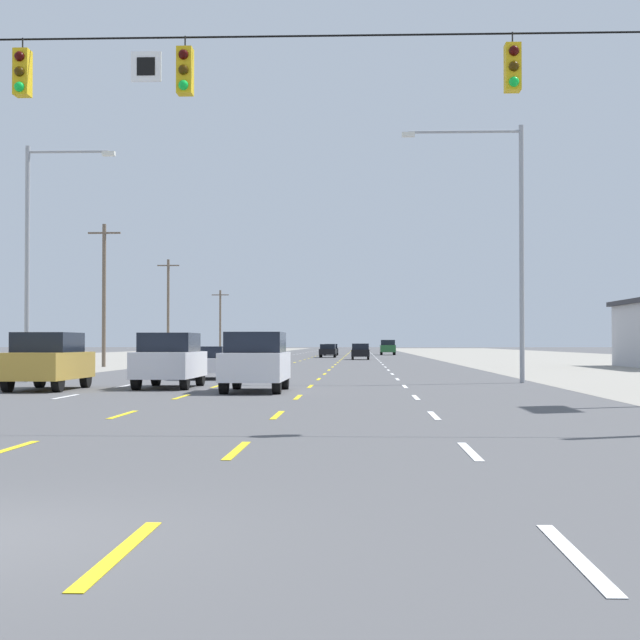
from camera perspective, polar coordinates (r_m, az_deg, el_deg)
The scene contains 17 objects.
ground_plane at distance 74.50m, azimuth -0.51°, elevation -2.52°, with size 572.00×572.00×0.00m, color #4C4C4F.
lane_markings at distance 112.96m, azimuth 0.44°, elevation -2.09°, with size 10.64×227.60×0.01m.
signal_span_wire at distance 20.56m, azimuth -8.54°, elevation 8.47°, with size 25.66×0.53×8.73m.
suv_center_turn_nearest at distance 34.09m, azimuth -3.60°, elevation -2.28°, with size 1.98×4.90×1.98m.
suv_far_left_near at distance 36.49m, azimuth -14.90°, elevation -2.18°, with size 1.98×4.90×1.98m.
suv_inner_left_mid at distance 37.23m, azimuth -8.38°, elevation -2.19°, with size 1.98×4.90×1.98m.
sedan_inner_left_midfar at distance 46.27m, azimuth -6.30°, elevation -2.34°, with size 1.80×4.50×1.46m.
hatchback_inner_right_far at distance 97.65m, azimuth 2.27°, elevation -1.76°, with size 1.72×3.90×1.54m.
sedan_center_turn_farther at distance 111.42m, azimuth 0.44°, elevation -1.72°, with size 1.80×4.50×1.46m.
sedan_far_left_farthest at distance 120.11m, azimuth -2.77°, elevation -1.68°, with size 1.80×4.50×1.46m.
sedan_center_turn_distant_a at distance 128.87m, azimuth 0.62°, elevation -1.66°, with size 1.80×4.50×1.46m.
suv_far_right_distant_b at distance 134.69m, azimuth 3.80°, elevation -1.52°, with size 1.98×4.90×1.98m.
streetlight_left_row_0 at distance 43.90m, azimuth -15.56°, elevation 3.98°, with size 3.74×0.26×9.78m.
streetlight_right_row_0 at distance 42.28m, azimuth 10.49°, elevation 4.84°, with size 4.94×0.26×10.47m.
utility_pole_left_row_1 at distance 70.09m, azimuth -11.95°, elevation 1.51°, with size 2.20×0.26×9.60m.
utility_pole_left_row_2 at distance 102.27m, azimuth -8.46°, elevation 0.71°, with size 2.20×0.26×9.87m.
utility_pole_left_row_3 at distance 131.64m, azimuth -5.58°, elevation -0.07°, with size 2.20×0.26×8.35m.
Camera 1 is at (3.62, -8.39, 1.63)m, focal length 57.41 mm.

